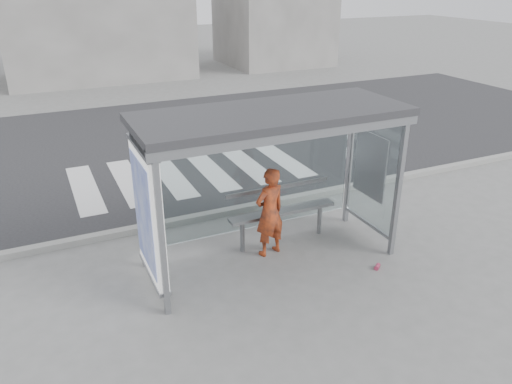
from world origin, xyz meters
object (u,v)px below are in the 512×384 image
bench (282,211)px  bus_shelter (249,152)px  soda_can (377,267)px  person (270,212)px

bench → bus_shelter: bearing=-152.5°
bus_shelter → soda_can: (1.86, -1.06, -1.95)m
soda_can → person: bearing=139.4°
bus_shelter → bench: (0.83, 0.43, -1.37)m
bus_shelter → bench: bus_shelter is taller
bus_shelter → person: 1.28m
person → soda_can: bearing=126.6°
bus_shelter → bench: bearing=27.5°
soda_can → bench: bearing=124.5°
bench → soda_can: bench is taller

